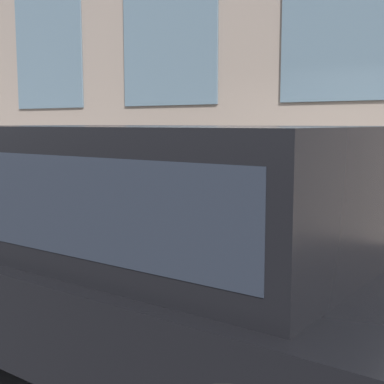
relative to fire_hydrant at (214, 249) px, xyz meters
name	(u,v)px	position (x,y,z in m)	size (l,w,h in m)	color
ground_plane	(244,329)	(-0.38, -0.57, -0.56)	(80.00, 80.00, 0.00)	#2D2D30
sidewalk	(301,287)	(0.79, -0.57, -0.48)	(2.33, 60.00, 0.17)	#A8A093
fire_hydrant	(214,249)	(0.00, 0.00, 0.00)	(0.28, 0.41, 0.76)	gold
person	(171,189)	(0.10, 0.62, 0.54)	(0.37, 0.25, 1.54)	#998466
parked_truck_black_near	(147,236)	(-1.56, -0.49, 0.46)	(2.02, 4.66, 1.77)	black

